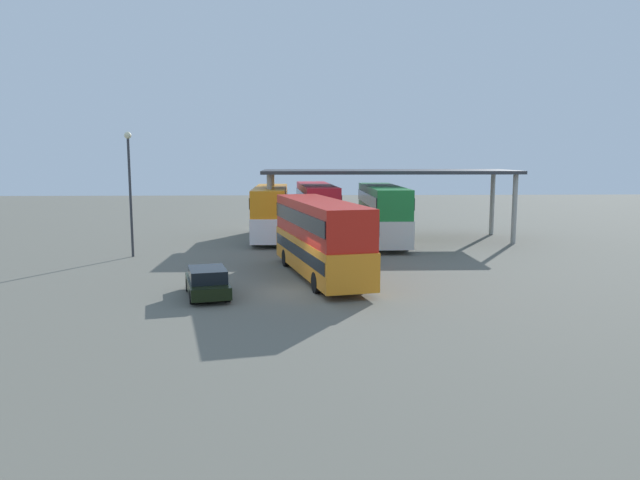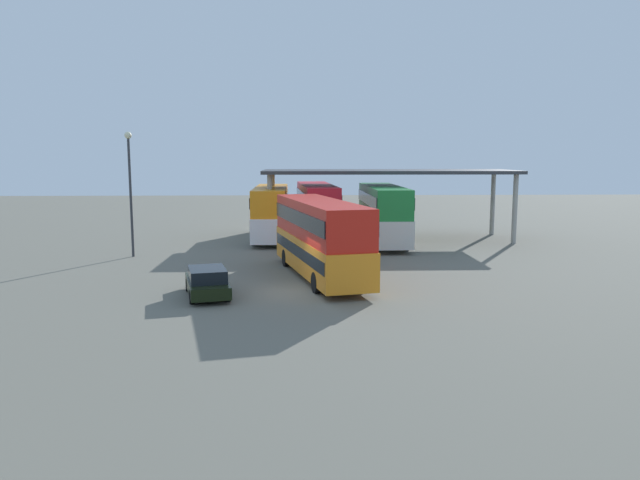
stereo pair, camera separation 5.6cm
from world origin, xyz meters
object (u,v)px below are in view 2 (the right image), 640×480
(double_decker_main, at_px, (320,235))
(lamppost_tall, at_px, (130,179))
(double_decker_mid_row, at_px, (317,209))
(parked_hatchback, at_px, (207,282))
(double_decker_near_canopy, at_px, (271,211))
(double_decker_far_right, at_px, (383,212))

(double_decker_main, relative_size, lamppost_tall, 1.48)
(double_decker_main, xyz_separation_m, double_decker_mid_row, (0.28, 15.14, 0.06))
(double_decker_main, xyz_separation_m, parked_hatchback, (-5.32, -4.25, -1.57))
(double_decker_near_canopy, bearing_deg, double_decker_main, -167.77)
(double_decker_main, distance_m, double_decker_far_right, 13.31)
(parked_hatchback, relative_size, double_decker_near_canopy, 0.40)
(double_decker_main, bearing_deg, lamppost_tall, 46.48)
(parked_hatchback, distance_m, double_decker_near_canopy, 19.20)
(double_decker_main, xyz_separation_m, lamppost_tall, (-11.75, 6.94, 2.72))
(double_decker_far_right, bearing_deg, parked_hatchback, 147.41)
(double_decker_far_right, bearing_deg, lamppost_tall, 107.21)
(parked_hatchback, bearing_deg, double_decker_main, -65.28)
(parked_hatchback, xyz_separation_m, double_decker_near_canopy, (2.05, 19.03, 1.54))
(parked_hatchback, height_order, double_decker_mid_row, double_decker_mid_row)
(parked_hatchback, relative_size, double_decker_mid_row, 0.38)
(double_decker_main, distance_m, double_decker_near_canopy, 15.14)
(parked_hatchback, xyz_separation_m, lamppost_tall, (-6.43, 11.19, 4.29))
(double_decker_mid_row, height_order, lamppost_tall, lamppost_tall)
(double_decker_main, relative_size, double_decker_near_canopy, 1.07)
(double_decker_main, bearing_deg, double_decker_mid_row, -14.00)
(double_decker_far_right, xyz_separation_m, lamppost_tall, (-16.83, -5.36, 2.65))
(parked_hatchback, relative_size, double_decker_far_right, 0.39)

